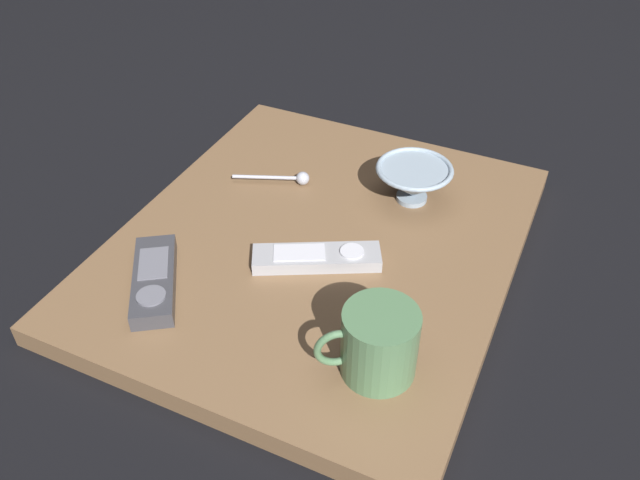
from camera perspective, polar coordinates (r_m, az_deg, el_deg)
The scene contains 7 objects.
ground_plane at distance 1.00m, azimuth -0.23°, elevation -1.34°, with size 6.00×6.00×0.00m, color black.
table at distance 0.99m, azimuth -0.23°, elevation -0.61°, with size 0.66×0.56×0.03m.
cereal_bowl at distance 1.04m, azimuth 8.09°, elevation 5.10°, with size 0.12×0.12×0.06m.
coffee_mug at distance 0.77m, azimuth 5.05°, elevation -8.90°, with size 0.09×0.11×0.09m.
teaspoon at distance 1.09m, azimuth -2.37°, elevation 5.39°, with size 0.06×0.12×0.02m.
tv_remote_near at distance 0.93m, azimuth -0.27°, elevation -1.54°, with size 0.13×0.18×0.02m.
tv_remote_far at distance 0.92m, azimuth -14.17°, elevation -3.38°, with size 0.16×0.13×0.03m.
Camera 1 is at (0.68, 0.32, 0.66)m, focal length 36.92 mm.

